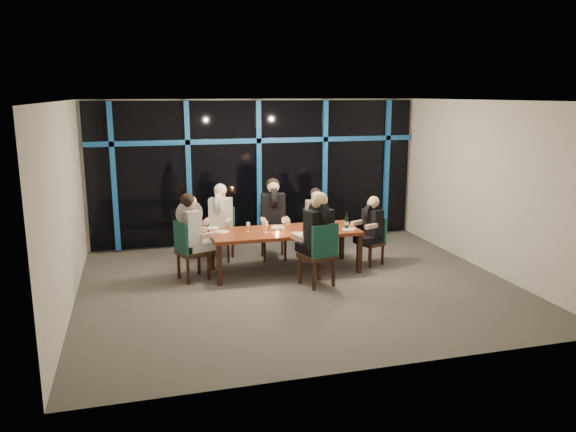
{
  "coord_description": "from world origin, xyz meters",
  "views": [
    {
      "loc": [
        -2.5,
        -8.47,
        3.1
      ],
      "look_at": [
        0.0,
        0.6,
        1.05
      ],
      "focal_mm": 35.0,
      "sensor_mm": 36.0,
      "label": 1
    }
  ],
  "objects_px": {
    "wine_bottle": "(346,223)",
    "chair_near_mid": "(320,252)",
    "chair_end_right": "(373,238)",
    "chair_end_left": "(188,248)",
    "diner_far_right": "(316,211)",
    "diner_near_mid": "(317,225)",
    "diner_end_left": "(192,224)",
    "chair_far_left": "(222,230)",
    "chair_far_mid": "(273,228)",
    "chair_far_right": "(315,228)",
    "water_pitcher": "(327,225)",
    "diner_far_mid": "(273,207)",
    "diner_end_right": "(371,220)",
    "dining_table": "(285,234)",
    "diner_far_left": "(220,211)"
  },
  "relations": [
    {
      "from": "chair_end_right",
      "to": "diner_end_right",
      "type": "height_order",
      "value": "diner_end_right"
    },
    {
      "from": "chair_near_mid",
      "to": "diner_far_right",
      "type": "distance_m",
      "value": 1.95
    },
    {
      "from": "diner_end_left",
      "to": "diner_end_right",
      "type": "relative_size",
      "value": 1.17
    },
    {
      "from": "dining_table",
      "to": "chair_far_right",
      "type": "distance_m",
      "value": 1.33
    },
    {
      "from": "chair_near_mid",
      "to": "water_pitcher",
      "type": "xyz_separation_m",
      "value": [
        0.36,
        0.71,
        0.26
      ]
    },
    {
      "from": "diner_far_right",
      "to": "diner_end_right",
      "type": "bearing_deg",
      "value": -48.46
    },
    {
      "from": "water_pitcher",
      "to": "diner_far_right",
      "type": "bearing_deg",
      "value": 90.13
    },
    {
      "from": "chair_far_mid",
      "to": "chair_near_mid",
      "type": "bearing_deg",
      "value": -73.26
    },
    {
      "from": "diner_far_mid",
      "to": "diner_far_right",
      "type": "bearing_deg",
      "value": 12.52
    },
    {
      "from": "chair_near_mid",
      "to": "diner_end_left",
      "type": "xyz_separation_m",
      "value": [
        -1.96,
        0.92,
        0.38
      ]
    },
    {
      "from": "diner_far_mid",
      "to": "diner_end_right",
      "type": "bearing_deg",
      "value": -20.69
    },
    {
      "from": "diner_end_right",
      "to": "diner_near_mid",
      "type": "xyz_separation_m",
      "value": [
        -1.32,
        -0.84,
        0.18
      ]
    },
    {
      "from": "chair_near_mid",
      "to": "diner_near_mid",
      "type": "bearing_deg",
      "value": -90.0
    },
    {
      "from": "diner_end_left",
      "to": "chair_far_mid",
      "type": "bearing_deg",
      "value": -79.58
    },
    {
      "from": "chair_far_mid",
      "to": "wine_bottle",
      "type": "bearing_deg",
      "value": -38.98
    },
    {
      "from": "diner_far_mid",
      "to": "dining_table",
      "type": "bearing_deg",
      "value": -83.01
    },
    {
      "from": "dining_table",
      "to": "water_pitcher",
      "type": "xyz_separation_m",
      "value": [
        0.7,
        -0.24,
        0.17
      ]
    },
    {
      "from": "chair_end_right",
      "to": "diner_end_right",
      "type": "bearing_deg",
      "value": -90.0
    },
    {
      "from": "chair_far_right",
      "to": "diner_far_right",
      "type": "relative_size",
      "value": 1.03
    },
    {
      "from": "dining_table",
      "to": "diner_far_left",
      "type": "height_order",
      "value": "diner_far_left"
    },
    {
      "from": "chair_far_right",
      "to": "chair_near_mid",
      "type": "height_order",
      "value": "chair_near_mid"
    },
    {
      "from": "chair_end_left",
      "to": "diner_end_right",
      "type": "height_order",
      "value": "diner_end_right"
    },
    {
      "from": "chair_far_left",
      "to": "diner_near_mid",
      "type": "xyz_separation_m",
      "value": [
        1.27,
        -1.94,
        0.46
      ]
    },
    {
      "from": "wine_bottle",
      "to": "chair_far_left",
      "type": "bearing_deg",
      "value": 148.14
    },
    {
      "from": "chair_end_left",
      "to": "diner_far_right",
      "type": "relative_size",
      "value": 1.17
    },
    {
      "from": "chair_far_left",
      "to": "diner_far_left",
      "type": "relative_size",
      "value": 1.03
    },
    {
      "from": "chair_near_mid",
      "to": "chair_far_mid",
      "type": "bearing_deg",
      "value": -96.93
    },
    {
      "from": "diner_end_right",
      "to": "water_pitcher",
      "type": "xyz_separation_m",
      "value": [
        -0.93,
        -0.21,
        0.02
      ]
    },
    {
      "from": "chair_far_mid",
      "to": "chair_end_left",
      "type": "relative_size",
      "value": 1.03
    },
    {
      "from": "chair_far_right",
      "to": "chair_near_mid",
      "type": "xyz_separation_m",
      "value": [
        -0.54,
        -1.93,
        0.1
      ]
    },
    {
      "from": "chair_far_left",
      "to": "water_pitcher",
      "type": "xyz_separation_m",
      "value": [
        1.66,
        -1.31,
        0.3
      ]
    },
    {
      "from": "chair_far_right",
      "to": "chair_end_right",
      "type": "xyz_separation_m",
      "value": [
        0.82,
        -0.98,
        -0.01
      ]
    },
    {
      "from": "chair_end_left",
      "to": "wine_bottle",
      "type": "bearing_deg",
      "value": -112.11
    },
    {
      "from": "diner_far_right",
      "to": "water_pitcher",
      "type": "xyz_separation_m",
      "value": [
        -0.18,
        -1.14,
        -0.0
      ]
    },
    {
      "from": "chair_far_right",
      "to": "diner_end_left",
      "type": "relative_size",
      "value": 0.9
    },
    {
      "from": "diner_far_mid",
      "to": "diner_end_left",
      "type": "relative_size",
      "value": 1.03
    },
    {
      "from": "chair_end_left",
      "to": "chair_near_mid",
      "type": "bearing_deg",
      "value": -132.86
    },
    {
      "from": "diner_far_mid",
      "to": "wine_bottle",
      "type": "xyz_separation_m",
      "value": [
        1.09,
        -1.0,
        -0.14
      ]
    },
    {
      "from": "dining_table",
      "to": "chair_far_right",
      "type": "xyz_separation_m",
      "value": [
        0.88,
        0.98,
        -0.18
      ]
    },
    {
      "from": "chair_end_left",
      "to": "diner_far_mid",
      "type": "distance_m",
      "value": 1.96
    },
    {
      "from": "diner_near_mid",
      "to": "diner_end_left",
      "type": "bearing_deg",
      "value": -40.46
    },
    {
      "from": "diner_end_left",
      "to": "wine_bottle",
      "type": "height_order",
      "value": "diner_end_left"
    },
    {
      "from": "chair_far_right",
      "to": "diner_end_right",
      "type": "relative_size",
      "value": 1.05
    },
    {
      "from": "dining_table",
      "to": "wine_bottle",
      "type": "bearing_deg",
      "value": -10.14
    },
    {
      "from": "wine_bottle",
      "to": "chair_near_mid",
      "type": "bearing_deg",
      "value": -134.42
    },
    {
      "from": "chair_far_mid",
      "to": "wine_bottle",
      "type": "relative_size",
      "value": 3.6
    },
    {
      "from": "diner_end_right",
      "to": "water_pitcher",
      "type": "relative_size",
      "value": 4.08
    },
    {
      "from": "chair_end_right",
      "to": "water_pitcher",
      "type": "relative_size",
      "value": 4.19
    },
    {
      "from": "chair_far_mid",
      "to": "diner_far_mid",
      "type": "height_order",
      "value": "diner_far_mid"
    },
    {
      "from": "chair_near_mid",
      "to": "chair_end_right",
      "type": "bearing_deg",
      "value": -162.3
    }
  ]
}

